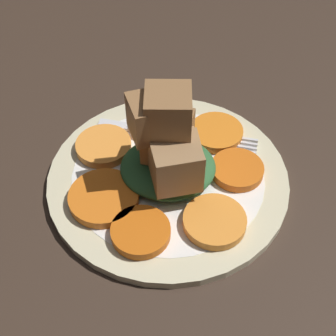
% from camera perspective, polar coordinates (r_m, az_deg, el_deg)
% --- Properties ---
extents(table_slab, '(1.20, 1.20, 0.02)m').
position_cam_1_polar(table_slab, '(0.52, 0.00, -2.28)').
color(table_slab, '#38281E').
rests_on(table_slab, ground).
extents(plate, '(0.26, 0.26, 0.01)m').
position_cam_1_polar(plate, '(0.51, 0.00, -1.19)').
color(plate, beige).
rests_on(plate, table_slab).
extents(carrot_slice_0, '(0.06, 0.06, 0.01)m').
position_cam_1_polar(carrot_slice_0, '(0.46, 5.70, -6.47)').
color(carrot_slice_0, orange).
rests_on(carrot_slice_0, plate).
extents(carrot_slice_1, '(0.06, 0.06, 0.01)m').
position_cam_1_polar(carrot_slice_1, '(0.51, 8.43, -0.19)').
color(carrot_slice_1, orange).
rests_on(carrot_slice_1, plate).
extents(carrot_slice_2, '(0.06, 0.06, 0.01)m').
position_cam_1_polar(carrot_slice_2, '(0.55, 5.91, 4.34)').
color(carrot_slice_2, orange).
rests_on(carrot_slice_2, plate).
extents(carrot_slice_3, '(0.05, 0.05, 0.01)m').
position_cam_1_polar(carrot_slice_3, '(0.55, -1.84, 5.37)').
color(carrot_slice_3, orange).
rests_on(carrot_slice_3, plate).
extents(carrot_slice_4, '(0.06, 0.06, 0.01)m').
position_cam_1_polar(carrot_slice_4, '(0.53, -7.86, 2.69)').
color(carrot_slice_4, orange).
rests_on(carrot_slice_4, plate).
extents(carrot_slice_5, '(0.07, 0.07, 0.01)m').
position_cam_1_polar(carrot_slice_5, '(0.48, -7.85, -3.58)').
color(carrot_slice_5, orange).
rests_on(carrot_slice_5, plate).
extents(carrot_slice_6, '(0.06, 0.06, 0.01)m').
position_cam_1_polar(carrot_slice_6, '(0.45, -3.35, -7.75)').
color(carrot_slice_6, '#D45F12').
rests_on(carrot_slice_6, plate).
extents(center_pile, '(0.10, 0.10, 0.11)m').
position_cam_1_polar(center_pile, '(0.47, 0.17, 2.36)').
color(center_pile, '#2D6033').
rests_on(center_pile, plate).
extents(fork, '(0.19, 0.06, 0.00)m').
position_cam_1_polar(fork, '(0.54, 1.51, 4.01)').
color(fork, silver).
rests_on(fork, plate).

